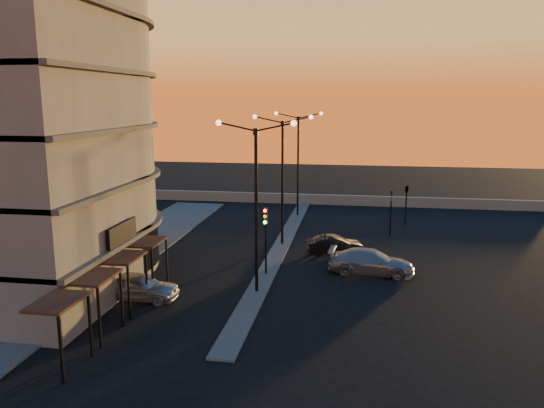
{
  "coord_description": "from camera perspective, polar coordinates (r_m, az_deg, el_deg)",
  "views": [
    {
      "loc": [
        5.31,
        -27.43,
        10.55
      ],
      "look_at": [
        -0.09,
        5.88,
        3.89
      ],
      "focal_mm": 35.0,
      "sensor_mm": 36.0,
      "label": 1
    }
  ],
  "objects": [
    {
      "name": "car_hatchback",
      "position": [
        29.56,
        -14.18,
        -8.57
      ],
      "size": [
        4.35,
        1.82,
        1.47
      ],
      "primitive_type": "imported",
      "rotation": [
        0.0,
        0.0,
        1.55
      ],
      "color": "#AEB2B6",
      "rests_on": "ground"
    },
    {
      "name": "traffic_light_main",
      "position": [
        31.7,
        -0.71,
        -2.81
      ],
      "size": [
        0.28,
        0.44,
        4.25
      ],
      "color": "black",
      "rests_on": "ground"
    },
    {
      "name": "building",
      "position": [
        33.6,
        -26.54,
        12.35
      ],
      "size": [
        14.35,
        17.08,
        25.0
      ],
      "color": "#645F58",
      "rests_on": "ground"
    },
    {
      "name": "car_sedan",
      "position": [
        37.12,
        6.77,
        -4.4
      ],
      "size": [
        4.06,
        2.11,
        1.27
      ],
      "primitive_type": "imported",
      "rotation": [
        0.0,
        0.0,
        1.78
      ],
      "color": "black",
      "rests_on": "ground"
    },
    {
      "name": "median",
      "position": [
        39.23,
        1.1,
        -4.34
      ],
      "size": [
        1.2,
        36.0,
        0.12
      ],
      "primitive_type": "cube",
      "color": "#4A4A47",
      "rests_on": "ground"
    },
    {
      "name": "streetlamp_far",
      "position": [
        47.98,
        2.82,
        5.23
      ],
      "size": [
        4.32,
        0.32,
        9.51
      ],
      "color": "black",
      "rests_on": "ground"
    },
    {
      "name": "streetlamp_mid",
      "position": [
        38.13,
        1.13,
        3.7
      ],
      "size": [
        4.32,
        0.32,
        9.51
      ],
      "color": "black",
      "rests_on": "ground"
    },
    {
      "name": "parapet",
      "position": [
        54.47,
        5.57,
        0.49
      ],
      "size": [
        44.0,
        0.5,
        1.0
      ],
      "primitive_type": "cube",
      "color": "slate",
      "rests_on": "ground"
    },
    {
      "name": "signal_east_a",
      "position": [
        42.4,
        12.66,
        -0.83
      ],
      "size": [
        0.13,
        0.16,
        3.6
      ],
      "color": "black",
      "rests_on": "ground"
    },
    {
      "name": "streetlamp_near",
      "position": [
        28.38,
        -1.72,
        1.11
      ],
      "size": [
        4.32,
        0.32,
        9.51
      ],
      "color": "black",
      "rests_on": "ground"
    },
    {
      "name": "car_wagon",
      "position": [
        33.3,
        10.62,
        -6.14
      ],
      "size": [
        5.35,
        2.57,
        1.5
      ],
      "primitive_type": "imported",
      "rotation": [
        0.0,
        0.0,
        1.48
      ],
      "color": "#95979C",
      "rests_on": "ground"
    },
    {
      "name": "signal_east_b",
      "position": [
        46.23,
        14.3,
        1.55
      ],
      "size": [
        0.42,
        1.99,
        3.6
      ],
      "color": "black",
      "rests_on": "ground"
    },
    {
      "name": "sidewalk_west",
      "position": [
        36.71,
        -16.83,
        -5.92
      ],
      "size": [
        5.0,
        40.0,
        0.12
      ],
      "primitive_type": "cube",
      "color": "#4A4A47",
      "rests_on": "ground"
    },
    {
      "name": "ground",
      "position": [
        29.87,
        -1.65,
        -9.52
      ],
      "size": [
        120.0,
        120.0,
        0.0
      ],
      "primitive_type": "plane",
      "color": "black",
      "rests_on": "ground"
    }
  ]
}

